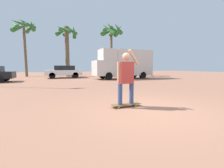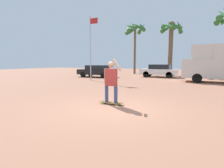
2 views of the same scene
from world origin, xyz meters
name	(u,v)px [view 1 (image 1 of 2)]	position (x,y,z in m)	size (l,w,h in m)	color
ground_plane	(147,109)	(0.00, 0.00, 0.00)	(80.00, 80.00, 0.00)	#A36B51
skateboard	(126,105)	(-0.45, 0.49, 0.07)	(0.96, 0.25, 0.09)	brown
person_skateboarder	(126,75)	(-0.45, 0.49, 1.00)	(0.74, 0.23, 1.71)	#384C7A
camper_van	(124,63)	(4.78, 11.14, 1.67)	(6.38, 2.14, 3.08)	black
parked_car_white	(64,71)	(-1.24, 14.72, 0.77)	(4.02, 1.89, 1.43)	black
palm_tree_near_van	(111,32)	(5.69, 17.14, 6.28)	(3.54, 3.51, 7.45)	brown
palm_tree_center_background	(67,38)	(-0.48, 17.78, 5.16)	(2.96, 3.10, 6.76)	brown
palm_tree_far_left	(23,29)	(-5.71, 19.31, 6.21)	(3.24, 3.26, 7.36)	brown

